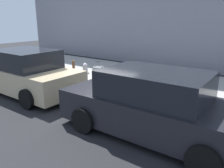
{
  "coord_description": "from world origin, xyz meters",
  "views": [
    {
      "loc": [
        -5.49,
        6.07,
        2.72
      ],
      "look_at": [
        -0.92,
        0.14,
        0.55
      ],
      "focal_mm": 36.34,
      "sensor_mm": 36.0,
      "label": 1
    }
  ],
  "objects_px": {
    "suitcase_teal_5": "(131,82)",
    "suitcase_silver_8": "(98,75)",
    "suitcase_olive_3": "(154,86)",
    "suitcase_black_7": "(108,79)",
    "fire_hydrant": "(85,72)",
    "parked_car_beige_1": "(27,73)",
    "suitcase_silver_1": "(180,92)",
    "suitcase_navy_2": "(165,91)",
    "parked_car_charcoal_0": "(154,106)",
    "suitcase_red_4": "(143,83)",
    "suitcase_black_0": "(195,96)",
    "bollard_post": "(74,70)",
    "suitcase_maroon_6": "(119,81)"
  },
  "relations": [
    {
      "from": "suitcase_olive_3",
      "to": "suitcase_black_7",
      "type": "relative_size",
      "value": 1.3
    },
    {
      "from": "fire_hydrant",
      "to": "bollard_post",
      "type": "height_order",
      "value": "bollard_post"
    },
    {
      "from": "fire_hydrant",
      "to": "parked_car_beige_1",
      "type": "height_order",
      "value": "parked_car_beige_1"
    },
    {
      "from": "suitcase_black_0",
      "to": "suitcase_teal_5",
      "type": "relative_size",
      "value": 0.86
    },
    {
      "from": "suitcase_navy_2",
      "to": "parked_car_beige_1",
      "type": "height_order",
      "value": "parked_car_beige_1"
    },
    {
      "from": "bollard_post",
      "to": "fire_hydrant",
      "type": "bearing_deg",
      "value": -164.72
    },
    {
      "from": "suitcase_navy_2",
      "to": "suitcase_maroon_6",
      "type": "distance_m",
      "value": 1.89
    },
    {
      "from": "suitcase_black_0",
      "to": "suitcase_olive_3",
      "type": "bearing_deg",
      "value": 1.82
    },
    {
      "from": "suitcase_navy_2",
      "to": "fire_hydrant",
      "type": "distance_m",
      "value": 3.69
    },
    {
      "from": "fire_hydrant",
      "to": "parked_car_charcoal_0",
      "type": "xyz_separation_m",
      "value": [
        -4.37,
        2.2,
        0.2
      ]
    },
    {
      "from": "bollard_post",
      "to": "suitcase_silver_1",
      "type": "bearing_deg",
      "value": -178.13
    },
    {
      "from": "bollard_post",
      "to": "parked_car_charcoal_0",
      "type": "relative_size",
      "value": 0.18
    },
    {
      "from": "suitcase_black_7",
      "to": "suitcase_silver_8",
      "type": "bearing_deg",
      "value": -0.87
    },
    {
      "from": "bollard_post",
      "to": "suitcase_olive_3",
      "type": "bearing_deg",
      "value": -177.37
    },
    {
      "from": "fire_hydrant",
      "to": "parked_car_beige_1",
      "type": "bearing_deg",
      "value": 69.2
    },
    {
      "from": "suitcase_maroon_6",
      "to": "parked_car_charcoal_0",
      "type": "xyz_separation_m",
      "value": [
        -2.58,
        2.18,
        0.32
      ]
    },
    {
      "from": "suitcase_black_0",
      "to": "parked_car_charcoal_0",
      "type": "bearing_deg",
      "value": 83.67
    },
    {
      "from": "parked_car_beige_1",
      "to": "suitcase_silver_1",
      "type": "bearing_deg",
      "value": -156.18
    },
    {
      "from": "suitcase_silver_1",
      "to": "suitcase_navy_2",
      "type": "height_order",
      "value": "suitcase_silver_1"
    },
    {
      "from": "suitcase_silver_8",
      "to": "bollard_post",
      "type": "bearing_deg",
      "value": 5.79
    },
    {
      "from": "suitcase_maroon_6",
      "to": "parked_car_beige_1",
      "type": "relative_size",
      "value": 0.2
    },
    {
      "from": "suitcase_olive_3",
      "to": "suitcase_red_4",
      "type": "height_order",
      "value": "suitcase_olive_3"
    },
    {
      "from": "suitcase_maroon_6",
      "to": "suitcase_navy_2",
      "type": "bearing_deg",
      "value": 178.87
    },
    {
      "from": "fire_hydrant",
      "to": "bollard_post",
      "type": "distance_m",
      "value": 0.57
    },
    {
      "from": "parked_car_charcoal_0",
      "to": "suitcase_navy_2",
      "type": "bearing_deg",
      "value": -72.34
    },
    {
      "from": "suitcase_silver_1",
      "to": "fire_hydrant",
      "type": "bearing_deg",
      "value": 0.05
    },
    {
      "from": "suitcase_silver_8",
      "to": "parked_car_beige_1",
      "type": "relative_size",
      "value": 0.22
    },
    {
      "from": "suitcase_olive_3",
      "to": "suitcase_teal_5",
      "type": "xyz_separation_m",
      "value": [
        0.94,
        -0.03,
        -0.02
      ]
    },
    {
      "from": "suitcase_olive_3",
      "to": "suitcase_silver_8",
      "type": "relative_size",
      "value": 1.04
    },
    {
      "from": "suitcase_navy_2",
      "to": "bollard_post",
      "type": "relative_size",
      "value": 0.87
    },
    {
      "from": "suitcase_black_0",
      "to": "suitcase_maroon_6",
      "type": "xyz_separation_m",
      "value": [
        2.83,
        0.09,
        0.01
      ]
    },
    {
      "from": "suitcase_black_0",
      "to": "suitcase_teal_5",
      "type": "height_order",
      "value": "suitcase_teal_5"
    },
    {
      "from": "suitcase_red_4",
      "to": "suitcase_olive_3",
      "type": "bearing_deg",
      "value": 173.98
    },
    {
      "from": "fire_hydrant",
      "to": "suitcase_navy_2",
      "type": "bearing_deg",
      "value": 179.09
    },
    {
      "from": "suitcase_navy_2",
      "to": "suitcase_black_7",
      "type": "bearing_deg",
      "value": -0.76
    },
    {
      "from": "suitcase_black_0",
      "to": "suitcase_olive_3",
      "type": "relative_size",
      "value": 0.78
    },
    {
      "from": "suitcase_black_7",
      "to": "bollard_post",
      "type": "relative_size",
      "value": 0.91
    },
    {
      "from": "suitcase_red_4",
      "to": "bollard_post",
      "type": "distance_m",
      "value": 3.32
    },
    {
      "from": "suitcase_navy_2",
      "to": "suitcase_silver_8",
      "type": "bearing_deg",
      "value": -0.78
    },
    {
      "from": "suitcase_red_4",
      "to": "suitcase_teal_5",
      "type": "height_order",
      "value": "suitcase_red_4"
    },
    {
      "from": "suitcase_red_4",
      "to": "fire_hydrant",
      "type": "xyz_separation_m",
      "value": [
        2.77,
        0.07,
        0.05
      ]
    },
    {
      "from": "fire_hydrant",
      "to": "parked_car_charcoal_0",
      "type": "distance_m",
      "value": 4.9
    },
    {
      "from": "suitcase_silver_1",
      "to": "suitcase_red_4",
      "type": "distance_m",
      "value": 1.4
    },
    {
      "from": "suitcase_black_7",
      "to": "fire_hydrant",
      "type": "bearing_deg",
      "value": -1.18
    },
    {
      "from": "suitcase_red_4",
      "to": "suitcase_black_7",
      "type": "relative_size",
      "value": 1.23
    },
    {
      "from": "suitcase_red_4",
      "to": "suitcase_maroon_6",
      "type": "relative_size",
      "value": 1.06
    },
    {
      "from": "suitcase_teal_5",
      "to": "parked_car_beige_1",
      "type": "bearing_deg",
      "value": 35.88
    },
    {
      "from": "suitcase_black_7",
      "to": "suitcase_silver_8",
      "type": "relative_size",
      "value": 0.8
    },
    {
      "from": "fire_hydrant",
      "to": "parked_car_charcoal_0",
      "type": "bearing_deg",
      "value": 153.24
    },
    {
      "from": "suitcase_teal_5",
      "to": "suitcase_silver_8",
      "type": "bearing_deg",
      "value": 2.78
    }
  ]
}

